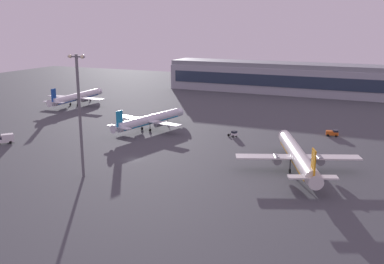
{
  "coord_description": "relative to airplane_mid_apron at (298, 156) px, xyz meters",
  "views": [
    {
      "loc": [
        65.32,
        -105.11,
        38.48
      ],
      "look_at": [
        8.8,
        21.75,
        4.0
      ],
      "focal_mm": 41.94,
      "sensor_mm": 36.0,
      "label": 1
    }
  ],
  "objects": [
    {
      "name": "cargo_loader",
      "position": [
        3.84,
        41.75,
        -2.87
      ],
      "size": [
        4.41,
        2.62,
        2.25
      ],
      "rotation": [
        0.0,
        0.0,
        4.88
      ],
      "color": "#D85919",
      "rests_on": "ground"
    },
    {
      "name": "airplane_mid_apron",
      "position": [
        0.0,
        0.0,
        0.0
      ],
      "size": [
        31.48,
        39.9,
        10.72
      ],
      "rotation": [
        0.0,
        0.0,
        0.39
      ],
      "color": "silver",
      "rests_on": "ground"
    },
    {
      "name": "catering_truck",
      "position": [
        -91.52,
        -11.19,
        -2.47
      ],
      "size": [
        5.36,
        5.89,
        3.05
      ],
      "rotation": [
        0.0,
        0.0,
        2.47
      ],
      "color": "white",
      "rests_on": "ground"
    },
    {
      "name": "apron_light_central",
      "position": [
        -48.7,
        -26.71,
        13.27
      ],
      "size": [
        4.8,
        0.9,
        30.83
      ],
      "color": "slate",
      "rests_on": "ground"
    },
    {
      "name": "pushback_tug",
      "position": [
        -26.8,
        27.15,
        -2.98
      ],
      "size": [
        3.5,
        2.74,
        2.05
      ],
      "rotation": [
        0.0,
        0.0,
        4.36
      ],
      "color": "white",
      "rests_on": "ground"
    },
    {
      "name": "terminal_building",
      "position": [
        -18.36,
        130.43,
        4.04
      ],
      "size": [
        157.52,
        22.4,
        16.4
      ],
      "color": "#9EA3AD",
      "rests_on": "ground"
    },
    {
      "name": "ground_plane",
      "position": [
        -44.88,
        -8.93,
        -4.05
      ],
      "size": [
        416.0,
        416.0,
        0.0
      ],
      "primitive_type": "plane",
      "color": "#424449"
    },
    {
      "name": "airplane_taxiway_distant",
      "position": [
        -58.32,
        24.47,
        -0.5
      ],
      "size": [
        28.45,
        36.31,
        9.39
      ],
      "rotation": [
        0.0,
        0.0,
        -0.22
      ],
      "color": "silver",
      "rests_on": "ground"
    },
    {
      "name": "airplane_terminal_side",
      "position": [
        -113.97,
        53.68,
        -0.33
      ],
      "size": [
        29.8,
        38.33,
        9.84
      ],
      "rotation": [
        0.0,
        0.0,
        0.03
      ],
      "color": "white",
      "rests_on": "ground"
    }
  ]
}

